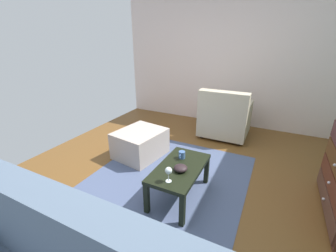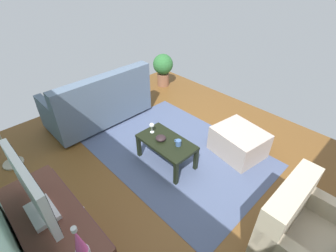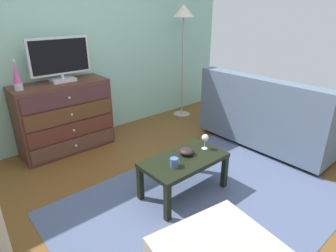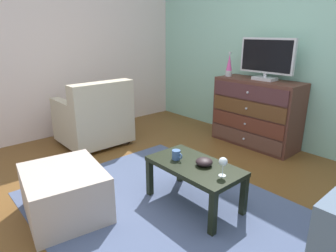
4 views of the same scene
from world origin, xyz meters
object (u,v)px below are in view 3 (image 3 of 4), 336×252
(wine_glass, at_px, (205,138))
(bowl_decorative, at_px, (187,151))
(tv, at_px, (60,59))
(standing_lamp, at_px, (183,22))
(dresser, at_px, (65,117))
(mug, at_px, (174,162))
(couch_large, at_px, (267,119))
(coffee_table, at_px, (184,163))
(lava_lamp, at_px, (17,77))

(wine_glass, relative_size, bowl_decorative, 1.09)
(tv, xyz_separation_m, standing_lamp, (1.93, -0.07, 0.35))
(wine_glass, bearing_deg, tv, 112.67)
(dresser, xyz_separation_m, mug, (0.30, -1.73, -0.01))
(mug, height_order, couch_large, couch_large)
(dresser, bearing_deg, wine_glass, -65.41)
(coffee_table, bearing_deg, mug, -163.38)
(tv, xyz_separation_m, lava_lamp, (-0.51, -0.07, -0.13))
(lava_lamp, distance_m, wine_glass, 2.10)
(lava_lamp, relative_size, coffee_table, 0.40)
(mug, height_order, bowl_decorative, mug)
(dresser, distance_m, couch_large, 2.62)
(lava_lamp, distance_m, couch_large, 3.04)
(wine_glass, distance_m, couch_large, 1.32)
(lava_lamp, relative_size, mug, 2.89)
(mug, xyz_separation_m, couch_large, (1.78, 0.14, -0.08))
(dresser, height_order, wine_glass, dresser)
(lava_lamp, height_order, mug, lava_lamp)
(lava_lamp, xyz_separation_m, wine_glass, (1.22, -1.62, -0.52))
(tv, relative_size, coffee_table, 0.87)
(tv, xyz_separation_m, bowl_decorative, (0.49, -1.66, -0.73))
(lava_lamp, bearing_deg, coffee_table, -60.33)
(coffee_table, bearing_deg, couch_large, 3.03)
(coffee_table, bearing_deg, bowl_decorative, 29.07)
(lava_lamp, distance_m, coffee_table, 2.00)
(coffee_table, distance_m, wine_glass, 0.34)
(dresser, xyz_separation_m, wine_glass, (0.76, -1.67, 0.07))
(dresser, relative_size, standing_lamp, 0.63)
(bowl_decorative, height_order, standing_lamp, standing_lamp)
(dresser, relative_size, lava_lamp, 3.38)
(lava_lamp, xyz_separation_m, coffee_table, (0.93, -1.63, -0.69))
(couch_large, bearing_deg, standing_lamp, 93.28)
(dresser, height_order, standing_lamp, standing_lamp)
(mug, bearing_deg, lava_lamp, 114.16)
(tv, xyz_separation_m, wine_glass, (0.71, -1.69, -0.65))
(wine_glass, height_order, mug, wine_glass)
(standing_lamp, bearing_deg, mug, -135.22)
(dresser, xyz_separation_m, coffee_table, (0.47, -1.67, -0.11))
(couch_large, relative_size, standing_lamp, 0.99)
(mug, bearing_deg, dresser, 99.76)
(bowl_decorative, bearing_deg, standing_lamp, 47.66)
(couch_large, bearing_deg, coffee_table, -176.97)
(couch_large, bearing_deg, dresser, 142.56)
(lava_lamp, height_order, wine_glass, lava_lamp)
(dresser, height_order, bowl_decorative, dresser)
(coffee_table, height_order, bowl_decorative, bowl_decorative)
(tv, bearing_deg, bowl_decorative, -73.67)
(dresser, distance_m, wine_glass, 1.83)
(standing_lamp, bearing_deg, tv, 177.86)
(lava_lamp, distance_m, mug, 1.94)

